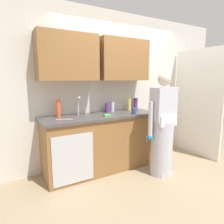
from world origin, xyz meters
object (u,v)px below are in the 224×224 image
bottle_soap (136,104)px  sponge (107,115)px  bottle_water_short (129,104)px  knife_on_counter (64,119)px  bottle_water_tall (112,106)px  bottle_dish_liquid (58,108)px  cup_by_sink (134,111)px  bottle_cleaner_spray (108,108)px  sink (84,117)px  person_at_sink (162,133)px

bottle_soap → sponge: 0.92m
sponge → bottle_water_short: bearing=26.7°
bottle_water_short → knife_on_counter: bearing=-169.9°
bottle_water_tall → bottle_dish_liquid: (-0.98, -0.03, 0.04)m
cup_by_sink → sponge: (-0.49, 0.05, -0.04)m
bottle_water_short → bottle_soap: (0.18, 0.05, -0.01)m
cup_by_sink → knife_on_counter: bearing=172.7°
cup_by_sink → bottle_dish_liquid: bearing=162.1°
bottle_dish_liquid → bottle_soap: size_ratio=1.25×
bottle_water_short → sponge: bottle_water_short is taller
bottle_water_short → cup_by_sink: (-0.16, -0.38, -0.07)m
bottle_water_tall → sponge: bottle_water_tall is taller
bottle_water_tall → cup_by_sink: (0.19, -0.41, -0.04)m
bottle_dish_liquid → bottle_cleaner_spray: bottle_dish_liquid is taller
sink → bottle_water_tall: size_ratio=2.71×
cup_by_sink → sponge: 0.49m
bottle_water_tall → bottle_soap: 0.54m
sink → person_at_sink: 1.26m
sink → bottle_water_tall: bearing=17.4°
bottle_water_tall → person_at_sink: bearing=-63.7°
bottle_water_short → cup_by_sink: bearing=-113.3°
knife_on_counter → sponge: (0.66, -0.09, 0.01)m
bottle_cleaner_spray → knife_on_counter: (-0.84, -0.23, -0.08)m
person_at_sink → bottle_soap: 0.95m
bottle_dish_liquid → sponge: bottle_dish_liquid is taller
sink → knife_on_counter: bearing=-168.7°
cup_by_sink → sink: bearing=165.4°
bottle_cleaner_spray → cup_by_sink: bearing=-50.7°
sink → bottle_soap: bearing=10.5°
bottle_cleaner_spray → cup_by_sink: bottle_cleaner_spray is taller
sponge → cup_by_sink: bearing=-6.3°
bottle_water_tall → bottle_cleaner_spray: bottle_water_tall is taller
sink → bottle_water_tall: (0.63, 0.20, 0.11)m
person_at_sink → bottle_water_tall: bearing=116.3°
bottle_soap → sponge: (-0.84, -0.37, -0.09)m
sponge → bottle_cleaner_spray: bearing=60.0°
bottle_cleaner_spray → bottle_soap: 0.66m
bottle_soap → knife_on_counter: size_ratio=0.89×
sink → bottle_soap: 1.19m
bottle_cleaner_spray → person_at_sink: bearing=-56.6°
person_at_sink → sink: bearing=148.1°
bottle_dish_liquid → cup_by_sink: 1.23m
person_at_sink → sponge: (-0.72, 0.50, 0.26)m
bottle_dish_liquid → bottle_water_tall: bearing=1.9°
bottle_dish_liquid → bottle_water_short: bearing=0.2°
person_at_sink → bottle_water_tall: 1.01m
bottle_water_tall → bottle_soap: (0.54, 0.02, 0.02)m
bottle_cleaner_spray → cup_by_sink: 0.48m
bottle_cleaner_spray → sink: bearing=-162.7°
sink → bottle_soap: sink is taller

